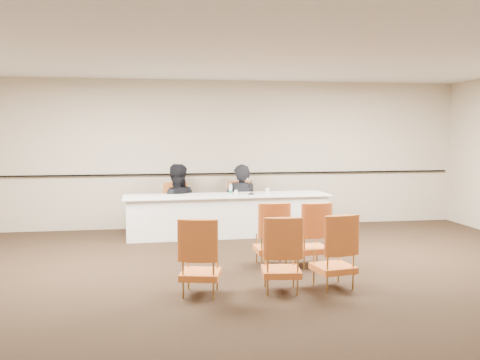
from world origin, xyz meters
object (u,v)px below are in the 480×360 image
aud_chair_back_mid (281,253)px  panelist_main_chair (241,206)px  panelist_second (176,209)px  aud_chair_back_left (200,256)px  water_bottle (231,189)px  aud_chair_front_right (311,234)px  panelist_second_chair (176,208)px  drinking_glass (236,193)px  panelist_main (241,210)px  microphone (251,187)px  panel_table (227,215)px  coffee_cup (267,191)px  aud_chair_back_right (333,250)px  aud_chair_front_mid (271,234)px

aud_chair_back_mid → panelist_main_chair: bearing=94.6°
panelist_second → aud_chair_back_left: bearing=92.2°
water_bottle → aud_chair_front_right: size_ratio=0.23×
panelist_second_chair → drinking_glass: panelist_second_chair is taller
panelist_main → microphone: panelist_main is taller
panelist_second_chair → aud_chair_back_mid: (1.09, -4.16, 0.00)m
panelist_main_chair → panel_table: bearing=-124.1°
microphone → coffee_cup: bearing=-12.5°
panelist_second_chair → aud_chair_back_mid: size_ratio=1.00×
aud_chair_back_right → panelist_main: bearing=86.6°
panelist_second_chair → panel_table: bearing=-31.9°
microphone → coffee_cup: 0.33m
microphone → aud_chair_front_mid: bearing=-106.0°
panelist_second → panelist_main_chair: bearing=-177.3°
panelist_second_chair → aud_chair_back_left: size_ratio=1.00×
panelist_main_chair → panelist_second_chair: same height
panelist_second → coffee_cup: panelist_second is taller
panelist_main_chair → aud_chair_back_mid: same height
panel_table → panelist_second_chair: (-0.93, 0.54, 0.09)m
drinking_glass → panelist_main_chair: bearing=72.2°
microphone → aud_chair_back_right: size_ratio=0.33×
drinking_glass → aud_chair_back_left: bearing=-105.7°
panelist_second → panelist_second_chair: size_ratio=1.86×
microphone → panel_table: bearing=161.3°
microphone → aud_chair_back_left: bearing=-122.5°
panel_table → aud_chair_front_mid: aud_chair_front_mid is taller
drinking_glass → panelist_main: bearing=72.2°
drinking_glass → aud_chair_back_mid: 3.56m
panelist_main → coffee_cup: 0.86m
panel_table → aud_chair_back_right: (0.85, -3.56, 0.09)m
aud_chair_back_mid → aud_chair_back_left: bearing=-174.8°
water_bottle → coffee_cup: size_ratio=1.84×
panelist_main → aud_chair_back_left: 4.34m
panelist_main_chair → aud_chair_front_mid: size_ratio=1.00×
panelist_main → aud_chair_back_left: (-1.20, -4.17, 0.08)m
panelist_main_chair → microphone: 0.78m
panelist_second_chair → aud_chair_front_mid: 3.16m
aud_chair_back_left → aud_chair_back_right: size_ratio=1.00×
aud_chair_front_mid → aud_chair_back_mid: same height
water_bottle → panelist_main_chair: bearing=63.7°
coffee_cup → aud_chair_front_right: aud_chair_front_right is taller
panelist_second → aud_chair_back_mid: (1.09, -4.16, 0.03)m
drinking_glass → aud_chair_front_right: size_ratio=0.11×
coffee_cup → aud_chair_back_left: size_ratio=0.13×
panelist_second → aud_chair_back_mid: bearing=105.4°
panelist_second → aud_chair_back_right: size_ratio=1.86×
panelist_main → microphone: size_ratio=5.96×
panelist_second → aud_chair_front_right: (1.82, -3.00, 0.03)m
panelist_second_chair → water_bottle: bearing=-32.5°
microphone → water_bottle: bearing=167.1°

